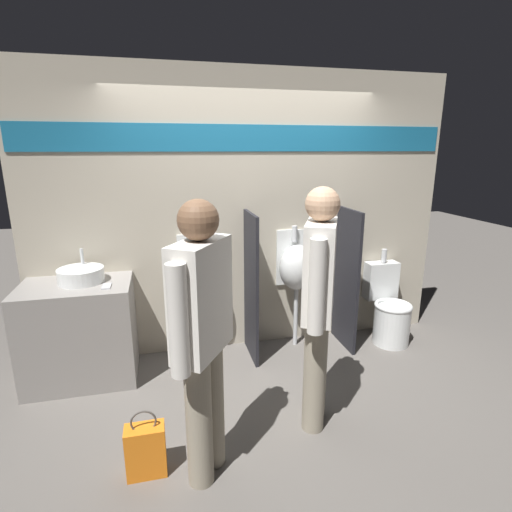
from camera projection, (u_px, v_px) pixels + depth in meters
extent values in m
plane|color=#5B5651|center=(260.00, 371.00, 3.67)|extent=(16.00, 16.00, 0.00)
cube|color=#B2A893|center=(246.00, 215.00, 3.89)|extent=(4.10, 0.06, 2.70)
cube|color=#19668E|center=(246.00, 138.00, 3.66)|extent=(4.02, 0.01, 0.24)
cube|color=gray|center=(80.00, 332.00, 3.46)|extent=(0.91, 0.61, 0.87)
cylinder|color=silver|center=(81.00, 275.00, 3.40)|extent=(0.38, 0.38, 0.12)
cylinder|color=silver|center=(82.00, 256.00, 3.49)|extent=(0.03, 0.03, 0.14)
cube|color=#B7B7BC|center=(107.00, 286.00, 3.29)|extent=(0.07, 0.14, 0.01)
cube|color=black|center=(251.00, 287.00, 3.78)|extent=(0.03, 0.51, 1.42)
cube|color=black|center=(346.00, 279.00, 4.00)|extent=(0.03, 0.51, 1.42)
cylinder|color=silver|center=(200.00, 326.00, 3.87)|extent=(0.04, 0.04, 0.63)
ellipsoid|color=silver|center=(198.00, 274.00, 3.73)|extent=(0.36, 0.29, 0.46)
cube|color=silver|center=(196.00, 263.00, 3.85)|extent=(0.34, 0.02, 0.57)
cylinder|color=silver|center=(195.00, 239.00, 3.75)|extent=(0.06, 0.06, 0.16)
cylinder|color=silver|center=(296.00, 316.00, 4.09)|extent=(0.04, 0.04, 0.63)
ellipsoid|color=silver|center=(297.00, 267.00, 3.95)|extent=(0.36, 0.29, 0.46)
cube|color=silver|center=(293.00, 257.00, 4.07)|extent=(0.34, 0.02, 0.57)
cylinder|color=silver|center=(294.00, 234.00, 3.97)|extent=(0.06, 0.06, 0.16)
cylinder|color=silver|center=(392.00, 325.00, 4.14)|extent=(0.37, 0.37, 0.41)
torus|color=silver|center=(393.00, 306.00, 4.09)|extent=(0.38, 0.38, 0.04)
cube|color=silver|center=(381.00, 280.00, 4.30)|extent=(0.35, 0.16, 0.40)
cylinder|color=silver|center=(384.00, 256.00, 4.20)|extent=(0.06, 0.06, 0.14)
cylinder|color=gray|center=(314.00, 376.00, 2.82)|extent=(0.16, 0.16, 0.85)
cylinder|color=gray|center=(316.00, 364.00, 2.98)|extent=(0.16, 0.16, 0.85)
cube|color=silver|center=(320.00, 270.00, 2.70)|extent=(0.37, 0.48, 0.67)
cylinder|color=silver|center=(317.00, 287.00, 2.47)|extent=(0.11, 0.11, 0.62)
cylinder|color=silver|center=(322.00, 265.00, 2.95)|extent=(0.11, 0.11, 0.62)
sphere|color=tan|center=(323.00, 204.00, 2.58)|extent=(0.23, 0.23, 0.23)
cylinder|color=gray|center=(199.00, 422.00, 2.35)|extent=(0.16, 0.16, 0.84)
cylinder|color=gray|center=(212.00, 406.00, 2.50)|extent=(0.16, 0.16, 0.84)
cube|color=silver|center=(201.00, 298.00, 2.23)|extent=(0.40, 0.47, 0.66)
cylinder|color=silver|center=(178.00, 321.00, 2.01)|extent=(0.10, 0.10, 0.61)
cylinder|color=silver|center=(220.00, 290.00, 2.47)|extent=(0.10, 0.10, 0.61)
sphere|color=brown|center=(198.00, 220.00, 2.12)|extent=(0.23, 0.23, 0.23)
cube|color=orange|center=(146.00, 451.00, 2.47)|extent=(0.24, 0.13, 0.34)
torus|color=#4C4742|center=(143.00, 422.00, 2.42)|extent=(0.16, 0.01, 0.16)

